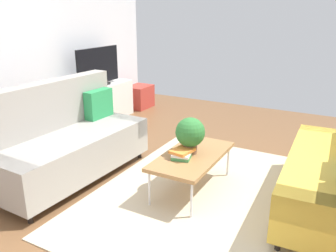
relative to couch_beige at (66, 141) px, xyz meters
name	(u,v)px	position (x,y,z in m)	size (l,w,h in m)	color
ground_plane	(187,194)	(0.28, -1.42, -0.44)	(7.68, 7.68, 0.00)	brown
area_rug	(207,196)	(0.33, -1.62, -0.44)	(2.90, 2.20, 0.01)	beige
couch_beige	(66,141)	(0.00, 0.00, 0.00)	(1.93, 0.91, 1.10)	gray
coffee_table	(192,157)	(0.38, -1.42, -0.05)	(1.10, 0.56, 0.42)	#9E7042
tv_console	(100,104)	(1.86, 1.04, -0.12)	(1.40, 0.44, 0.64)	silver
tv	(98,67)	(1.86, 1.02, 0.51)	(1.00, 0.20, 0.64)	black
storage_trunk	(139,97)	(2.96, 0.94, -0.22)	(0.52, 0.40, 0.44)	#B2382D
potted_plant	(190,133)	(0.41, -1.38, 0.20)	(0.31, 0.31, 0.39)	brown
table_book_0	(182,156)	(0.26, -1.36, 0.00)	(0.24, 0.18, 0.03)	#3F8C4C
table_book_1	(182,153)	(0.26, -1.36, 0.02)	(0.24, 0.18, 0.02)	silver
table_book_2	(182,151)	(0.26, -1.36, 0.05)	(0.24, 0.18, 0.03)	orange
vase_0	(72,86)	(1.28, 1.09, 0.29)	(0.09, 0.09, 0.19)	#33B29E
bottle_0	(83,85)	(1.43, 1.00, 0.29)	(0.05, 0.05, 0.19)	#3359B2
bottle_1	(87,84)	(1.52, 1.00, 0.28)	(0.06, 0.06, 0.16)	red
bottle_2	(91,82)	(1.63, 1.00, 0.31)	(0.06, 0.06, 0.21)	#3359B2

